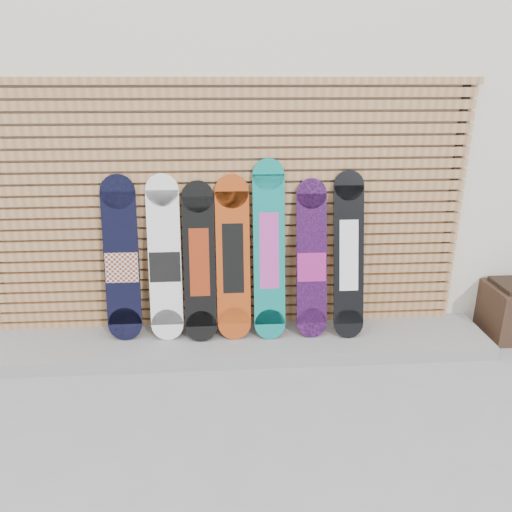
# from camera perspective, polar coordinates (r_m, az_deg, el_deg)

# --- Properties ---
(ground) EXTENTS (80.00, 80.00, 0.00)m
(ground) POSITION_cam_1_polar(r_m,az_deg,el_deg) (3.98, -0.72, -15.38)
(ground) COLOR gray
(ground) RESTS_ON ground
(building) EXTENTS (12.00, 5.00, 3.60)m
(building) POSITION_cam_1_polar(r_m,az_deg,el_deg) (6.80, 1.90, 15.64)
(building) COLOR silver
(building) RESTS_ON ground
(concrete_step) EXTENTS (4.60, 0.70, 0.12)m
(concrete_step) POSITION_cam_1_polar(r_m,az_deg,el_deg) (4.52, -3.13, -9.84)
(concrete_step) COLOR gray
(concrete_step) RESTS_ON ground
(slat_wall) EXTENTS (4.26, 0.08, 2.29)m
(slat_wall) POSITION_cam_1_polar(r_m,az_deg,el_deg) (4.36, -3.47, 5.34)
(slat_wall) COLOR #AC7647
(slat_wall) RESTS_ON ground
(snowboard_0) EXTENTS (0.29, 0.28, 1.42)m
(snowboard_0) POSITION_cam_1_polar(r_m,az_deg,el_deg) (4.40, -15.11, -0.48)
(snowboard_0) COLOR black
(snowboard_0) RESTS_ON concrete_step
(snowboard_1) EXTENTS (0.28, 0.30, 1.42)m
(snowboard_1) POSITION_cam_1_polar(r_m,az_deg,el_deg) (4.33, -10.38, -0.43)
(snowboard_1) COLOR white
(snowboard_1) RESTS_ON concrete_step
(snowboard_2) EXTENTS (0.27, 0.35, 1.36)m
(snowboard_2) POSITION_cam_1_polar(r_m,az_deg,el_deg) (4.30, -6.48, -0.71)
(snowboard_2) COLOR black
(snowboard_2) RESTS_ON concrete_step
(snowboard_3) EXTENTS (0.29, 0.33, 1.41)m
(snowboard_3) POSITION_cam_1_polar(r_m,az_deg,el_deg) (4.29, -2.64, -0.27)
(snowboard_3) COLOR #AD3F12
(snowboard_3) RESTS_ON concrete_step
(snowboard_4) EXTENTS (0.27, 0.34, 1.54)m
(snowboard_4) POSITION_cam_1_polar(r_m,az_deg,el_deg) (4.28, 1.51, 0.61)
(snowboard_4) COLOR #0D7E77
(snowboard_4) RESTS_ON concrete_step
(snowboard_5) EXTENTS (0.26, 0.34, 1.36)m
(snowboard_5) POSITION_cam_1_polar(r_m,az_deg,el_deg) (4.36, 6.37, -0.49)
(snowboard_5) COLOR black
(snowboard_5) RESTS_ON concrete_step
(snowboard_6) EXTENTS (0.26, 0.37, 1.43)m
(snowboard_6) POSITION_cam_1_polar(r_m,az_deg,el_deg) (4.40, 10.54, 0.08)
(snowboard_6) COLOR black
(snowboard_6) RESTS_ON concrete_step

